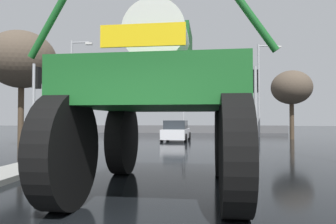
# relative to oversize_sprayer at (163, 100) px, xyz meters

# --- Properties ---
(ground_plane) EXTENTS (120.00, 120.00, 0.00)m
(ground_plane) POSITION_rel_oversize_sprayer_xyz_m (-0.48, 13.78, -2.02)
(ground_plane) COLOR black
(oversize_sprayer) EXTENTS (4.22, 5.85, 4.40)m
(oversize_sprayer) POSITION_rel_oversize_sprayer_xyz_m (0.00, 0.00, 0.00)
(oversize_sprayer) COLOR black
(oversize_sprayer) RESTS_ON ground
(sedan_ahead) EXTENTS (2.14, 4.23, 1.52)m
(sedan_ahead) POSITION_rel_oversize_sprayer_xyz_m (-0.58, 16.04, -1.30)
(sedan_ahead) COLOR silver
(sedan_ahead) RESTS_ON ground
(traffic_signal_near_left) EXTENTS (0.24, 0.54, 3.74)m
(traffic_signal_near_left) POSITION_rel_oversize_sprayer_xyz_m (-5.46, 4.65, 0.71)
(traffic_signal_near_left) COLOR #A8AAAF
(traffic_signal_near_left) RESTS_ON ground
(traffic_signal_near_right) EXTENTS (0.24, 0.54, 3.51)m
(traffic_signal_near_right) POSITION_rel_oversize_sprayer_xyz_m (2.95, 4.66, 0.55)
(traffic_signal_near_right) COLOR #A8AAAF
(traffic_signal_near_right) RESTS_ON ground
(traffic_signal_far_left) EXTENTS (0.24, 0.55, 3.39)m
(traffic_signal_far_left) POSITION_rel_oversize_sprayer_xyz_m (-0.14, 19.54, 0.45)
(traffic_signal_far_left) COLOR #A8AAAF
(traffic_signal_far_left) RESTS_ON ground
(streetlight_far_left) EXTENTS (1.67, 0.24, 7.46)m
(streetlight_far_left) POSITION_rel_oversize_sprayer_xyz_m (-8.21, 15.27, 2.13)
(streetlight_far_left) COLOR #A8AAAF
(streetlight_far_left) RESTS_ON ground
(streetlight_far_right) EXTENTS (2.09, 0.24, 8.38)m
(streetlight_far_right) POSITION_rel_oversize_sprayer_xyz_m (6.74, 21.39, 2.65)
(streetlight_far_right) COLOR #A8AAAF
(streetlight_far_right) RESTS_ON ground
(bare_tree_left) EXTENTS (3.81, 3.81, 6.60)m
(bare_tree_left) POSITION_rel_oversize_sprayer_xyz_m (-9.02, 9.76, 2.94)
(bare_tree_left) COLOR #473828
(bare_tree_left) RESTS_ON ground
(bare_tree_right) EXTENTS (3.21, 3.21, 5.55)m
(bare_tree_right) POSITION_rel_oversize_sprayer_xyz_m (8.61, 18.67, 2.13)
(bare_tree_right) COLOR #473828
(bare_tree_right) RESTS_ON ground
(roadside_barrier) EXTENTS (24.30, 0.24, 0.90)m
(roadside_barrier) POSITION_rel_oversize_sprayer_xyz_m (-0.48, 30.03, -1.57)
(roadside_barrier) COLOR #59595B
(roadside_barrier) RESTS_ON ground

